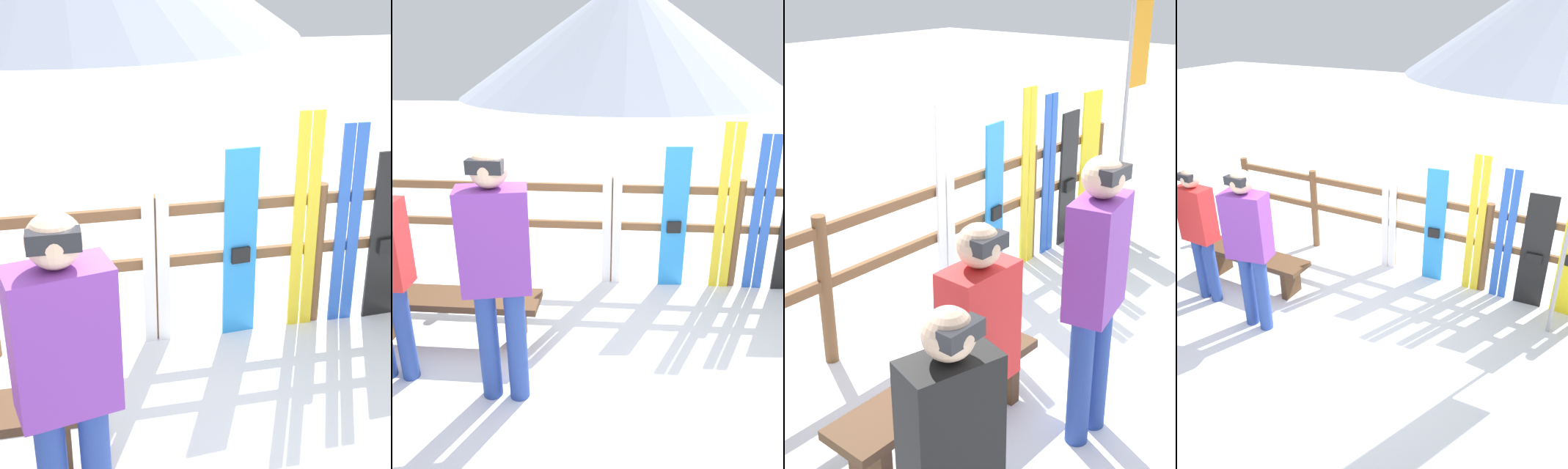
# 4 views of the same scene
# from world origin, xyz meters

# --- Properties ---
(ground_plane) EXTENTS (40.00, 40.00, 0.00)m
(ground_plane) POSITION_xyz_m (0.00, 0.00, 0.00)
(ground_plane) COLOR white
(fence) EXTENTS (5.04, 0.10, 1.15)m
(fence) POSITION_xyz_m (-0.00, 1.60, 0.68)
(fence) COLOR brown
(fence) RESTS_ON ground
(bench) EXTENTS (1.51, 0.36, 0.42)m
(bench) POSITION_xyz_m (-1.34, 0.39, 0.32)
(bench) COLOR #4C331E
(bench) RESTS_ON ground
(person_red) EXTENTS (0.40, 0.22, 1.63)m
(person_red) POSITION_xyz_m (-1.58, -0.12, 0.96)
(person_red) COLOR navy
(person_red) RESTS_ON ground
(person_purple) EXTENTS (0.48, 0.33, 1.79)m
(person_purple) POSITION_xyz_m (-0.72, -0.26, 1.05)
(person_purple) COLOR navy
(person_purple) RESTS_ON ground
(ski_pair_white) EXTENTS (0.20, 0.02, 1.74)m
(ski_pair_white) POSITION_xyz_m (-0.03, 1.55, 0.87)
(ski_pair_white) COLOR white
(ski_pair_white) RESTS_ON ground
(snowboard_blue) EXTENTS (0.26, 0.07, 1.47)m
(snowboard_blue) POSITION_xyz_m (0.60, 1.54, 0.73)
(snowboard_blue) COLOR #288CE0
(snowboard_blue) RESTS_ON ground
(ski_pair_yellow) EXTENTS (0.19, 0.02, 1.72)m
(ski_pair_yellow) POSITION_xyz_m (1.10, 1.55, 0.86)
(ski_pair_yellow) COLOR yellow
(ski_pair_yellow) RESTS_ON ground
(ski_pair_blue) EXTENTS (0.19, 0.02, 1.61)m
(ski_pair_blue) POSITION_xyz_m (1.45, 1.55, 0.80)
(ski_pair_blue) COLOR blue
(ski_pair_blue) RESTS_ON ground
(snowboard_black_stripe) EXTENTS (0.31, 0.07, 1.38)m
(snowboard_black_stripe) POSITION_xyz_m (1.80, 1.54, 0.69)
(snowboard_black_stripe) COLOR black
(snowboard_black_stripe) RESTS_ON ground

